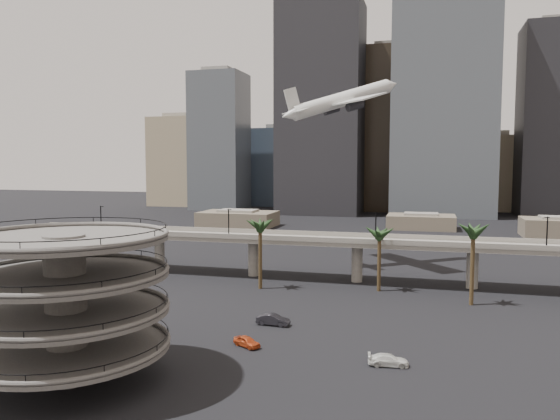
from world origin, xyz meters
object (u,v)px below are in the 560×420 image
(car_c, at_px, (388,360))
(overpass, at_px, (304,244))
(parking_ramp, at_px, (66,294))
(airborne_jet, at_px, (342,100))
(car_b, at_px, (273,320))
(car_a, at_px, (247,342))

(car_c, bearing_deg, overpass, 16.98)
(parking_ramp, distance_m, airborne_jet, 83.70)
(car_b, distance_m, car_c, 21.31)
(car_a, xyz_separation_m, car_b, (0.67, 10.02, 0.12))
(car_c, bearing_deg, car_a, 76.43)
(airborne_jet, relative_size, car_b, 5.30)
(overpass, xyz_separation_m, car_a, (2.22, -43.01, -6.65))
(car_b, bearing_deg, parking_ramp, 150.81)
(car_a, distance_m, car_c, 18.42)
(car_a, height_order, car_c, car_c)
(overpass, distance_m, car_b, 33.75)
(parking_ramp, height_order, overpass, parking_ramp)
(airborne_jet, xyz_separation_m, car_c, (15.73, -62.59, -37.63))
(parking_ramp, bearing_deg, car_b, 58.58)
(overpass, distance_m, car_c, 49.84)
(parking_ramp, relative_size, overpass, 0.17)
(car_a, height_order, car_b, car_b)
(car_a, relative_size, car_b, 0.82)
(airborne_jet, distance_m, car_a, 71.44)
(overpass, height_order, airborne_jet, airborne_jet)
(parking_ramp, distance_m, overpass, 60.46)
(parking_ramp, bearing_deg, car_a, 46.41)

